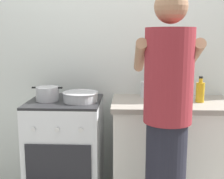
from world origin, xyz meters
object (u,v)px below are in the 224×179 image
at_px(utensil_crock, 147,86).
at_px(oil_bottle, 200,92).
at_px(spice_bottle, 174,99).
at_px(stove_range, 66,151).
at_px(pot, 47,94).
at_px(person, 167,128).
at_px(mixing_bowl, 80,96).

distance_m(utensil_crock, oil_bottle, 0.46).
bearing_deg(spice_bottle, oil_bottle, 16.12).
xyz_separation_m(stove_range, pot, (-0.14, -0.02, 0.51)).
xyz_separation_m(utensil_crock, oil_bottle, (0.42, -0.19, -0.01)).
relative_size(pot, person, 0.15).
bearing_deg(mixing_bowl, spice_bottle, -3.36).
bearing_deg(mixing_bowl, person, -41.58).
height_order(pot, spice_bottle, pot).
height_order(spice_bottle, oil_bottle, oil_bottle).
height_order(mixing_bowl, spice_bottle, spice_bottle).
xyz_separation_m(oil_bottle, person, (-0.34, -0.58, -0.13)).
relative_size(spice_bottle, oil_bottle, 0.39).
bearing_deg(pot, spice_bottle, -3.33).
bearing_deg(person, pot, 147.67).
relative_size(stove_range, mixing_bowl, 3.04).
xyz_separation_m(pot, spice_bottle, (1.04, -0.06, -0.02)).
relative_size(utensil_crock, person, 0.20).
bearing_deg(spice_bottle, mixing_bowl, 176.64).
relative_size(oil_bottle, person, 0.12).
relative_size(utensil_crock, oil_bottle, 1.58).
relative_size(pot, mixing_bowl, 0.86).
relative_size(mixing_bowl, spice_bottle, 3.61).
bearing_deg(stove_range, oil_bottle, -1.11).
bearing_deg(oil_bottle, person, -120.61).
height_order(stove_range, pot, pot).
relative_size(mixing_bowl, person, 0.17).
bearing_deg(person, oil_bottle, 59.39).
bearing_deg(stove_range, pot, -170.34).
bearing_deg(mixing_bowl, oil_bottle, 1.05).
bearing_deg(mixing_bowl, utensil_crock, 20.57).
bearing_deg(utensil_crock, pot, -167.02).
bearing_deg(stove_range, mixing_bowl, -15.84).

